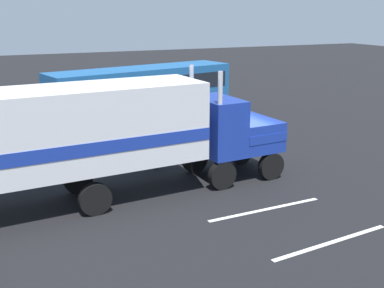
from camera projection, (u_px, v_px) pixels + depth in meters
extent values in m
plane|color=black|center=(234.00, 175.00, 19.42)|extent=(120.00, 120.00, 0.00)
cube|color=silver|center=(265.00, 209.00, 16.08)|extent=(4.40, 0.30, 0.01)
cube|color=silver|center=(332.00, 242.00, 13.81)|extent=(4.40, 0.58, 0.01)
cube|color=#193399|center=(250.00, 133.00, 19.33)|extent=(1.98, 2.63, 1.20)
cube|color=#193399|center=(217.00, 126.00, 18.47)|extent=(1.59, 2.60, 2.20)
cube|color=silver|center=(268.00, 130.00, 19.76)|extent=(0.24, 2.10, 1.08)
cube|color=#193399|center=(250.00, 132.00, 19.32)|extent=(1.99, 2.67, 0.36)
cylinder|color=silver|center=(192.00, 107.00, 18.99)|extent=(0.18, 0.18, 3.40)
cylinder|color=silver|center=(220.00, 118.00, 17.12)|extent=(0.18, 0.18, 3.40)
cube|color=silver|center=(52.00, 131.00, 15.45)|extent=(10.67, 3.39, 2.80)
cube|color=#193399|center=(53.00, 143.00, 15.57)|extent=(10.67, 3.43, 0.44)
cylinder|color=silver|center=(209.00, 147.00, 20.11)|extent=(1.34, 0.74, 0.64)
cylinder|color=black|center=(240.00, 152.00, 20.72)|extent=(1.12, 0.38, 1.10)
cylinder|color=black|center=(271.00, 166.00, 18.85)|extent=(1.12, 0.38, 1.10)
cylinder|color=black|center=(195.00, 159.00, 19.68)|extent=(1.12, 0.38, 1.10)
cylinder|color=black|center=(222.00, 175.00, 17.81)|extent=(1.12, 0.38, 1.10)
cylinder|color=black|center=(78.00, 179.00, 17.44)|extent=(1.12, 0.38, 1.10)
cylinder|color=black|center=(95.00, 199.00, 15.58)|extent=(1.12, 0.38, 1.10)
cylinder|color=#2D3347|center=(156.00, 160.00, 20.12)|extent=(0.18, 0.18, 0.82)
cylinder|color=#2D3347|center=(153.00, 160.00, 20.04)|extent=(0.18, 0.18, 0.82)
cylinder|color=gray|center=(154.00, 144.00, 19.88)|extent=(0.34, 0.34, 0.58)
sphere|color=tan|center=(154.00, 135.00, 19.77)|extent=(0.23, 0.23, 0.23)
cube|color=black|center=(152.00, 142.00, 20.04)|extent=(0.28, 0.19, 0.36)
cube|color=#1E5999|center=(142.00, 93.00, 27.17)|extent=(11.29, 4.91, 2.90)
cube|color=black|center=(142.00, 83.00, 27.01)|extent=(10.66, 4.81, 0.90)
cylinder|color=black|center=(188.00, 106.00, 30.78)|extent=(1.04, 0.49, 1.00)
cylinder|color=black|center=(210.00, 112.00, 29.05)|extent=(1.04, 0.49, 1.00)
cylinder|color=black|center=(76.00, 122.00, 26.33)|extent=(1.04, 0.49, 1.00)
cylinder|color=black|center=(93.00, 130.00, 24.59)|extent=(1.04, 0.49, 1.00)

